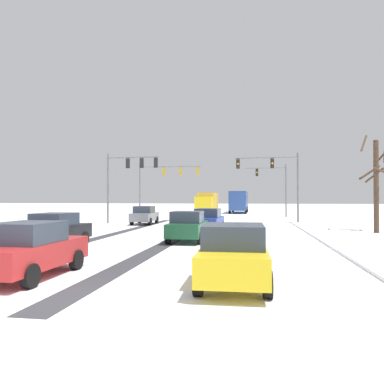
# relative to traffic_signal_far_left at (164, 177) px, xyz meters

# --- Properties ---
(ground_plane) EXTENTS (300.00, 300.00, 0.00)m
(ground_plane) POSITION_rel_traffic_signal_far_left_xyz_m (5.78, -35.15, -4.83)
(ground_plane) COLOR white
(wheel_track_left_lane) EXTENTS (0.80, 31.86, 0.01)m
(wheel_track_left_lane) POSITION_rel_traffic_signal_far_left_xyz_m (1.53, -20.66, -4.83)
(wheel_track_left_lane) COLOR #38383D
(wheel_track_left_lane) RESTS_ON ground
(wheel_track_right_lane) EXTENTS (0.85, 31.86, 0.01)m
(wheel_track_right_lane) POSITION_rel_traffic_signal_far_left_xyz_m (6.06, -20.66, -4.83)
(wheel_track_right_lane) COLOR #38383D
(wheel_track_right_lane) RESTS_ON ground
(sidewalk_kerb_right) EXTENTS (4.00, 31.86, 0.12)m
(sidewalk_kerb_right) POSITION_rel_traffic_signal_far_left_xyz_m (15.93, -22.11, -4.77)
(sidewalk_kerb_right) COLOR white
(sidewalk_kerb_right) RESTS_ON ground
(traffic_signal_far_left) EXTENTS (7.44, 0.73, 6.50)m
(traffic_signal_far_left) POSITION_rel_traffic_signal_far_left_xyz_m (0.00, 0.00, 0.00)
(traffic_signal_far_left) COLOR slate
(traffic_signal_far_left) RESTS_ON ground
(traffic_signal_near_left) EXTENTS (5.04, 0.54, 6.50)m
(traffic_signal_near_left) POSITION_rel_traffic_signal_far_left_xyz_m (-1.00, -10.28, -0.08)
(traffic_signal_near_left) COLOR slate
(traffic_signal_near_left) RESTS_ON ground
(traffic_signal_near_right) EXTENTS (5.84, 0.45, 6.50)m
(traffic_signal_near_right) POSITION_rel_traffic_signal_far_left_xyz_m (12.53, -8.15, -0.20)
(traffic_signal_near_right) COLOR slate
(traffic_signal_near_right) RESTS_ON ground
(traffic_signal_far_right) EXTENTS (5.15, 0.39, 6.50)m
(traffic_signal_far_right) POSITION_rel_traffic_signal_far_left_xyz_m (13.17, 3.85, -0.46)
(traffic_signal_far_right) COLOR slate
(traffic_signal_far_right) RESTS_ON ground
(car_grey_lead) EXTENTS (1.94, 4.15, 1.62)m
(car_grey_lead) POSITION_rel_traffic_signal_far_left_xyz_m (0.92, -11.32, -4.02)
(car_grey_lead) COLOR slate
(car_grey_lead) RESTS_ON ground
(car_blue_second) EXTENTS (1.98, 4.17, 1.62)m
(car_blue_second) POSITION_rel_traffic_signal_far_left_xyz_m (7.41, -17.98, -4.02)
(car_blue_second) COLOR #233899
(car_blue_second) RESTS_ON ground
(car_dark_green_third) EXTENTS (1.86, 4.11, 1.62)m
(car_dark_green_third) POSITION_rel_traffic_signal_far_left_xyz_m (6.95, -23.54, -4.02)
(car_dark_green_third) COLOR #194C2D
(car_dark_green_third) RESTS_ON ground
(car_black_fourth) EXTENTS (1.88, 4.12, 1.62)m
(car_black_fourth) POSITION_rel_traffic_signal_far_left_xyz_m (1.19, -26.86, -4.02)
(car_black_fourth) COLOR black
(car_black_fourth) RESTS_ON ground
(car_red_fifth) EXTENTS (1.85, 4.11, 1.62)m
(car_red_fifth) POSITION_rel_traffic_signal_far_left_xyz_m (3.93, -33.18, -4.02)
(car_red_fifth) COLOR red
(car_red_fifth) RESTS_ON ground
(car_yellow_cab_sixth) EXTENTS (1.90, 4.13, 1.62)m
(car_yellow_cab_sixth) POSITION_rel_traffic_signal_far_left_xyz_m (9.88, -33.18, -4.02)
(car_yellow_cab_sixth) COLOR yellow
(car_yellow_cab_sixth) RESTS_ON ground
(bus_oncoming) EXTENTS (2.82, 11.04, 3.38)m
(bus_oncoming) POSITION_rel_traffic_signal_far_left_xyz_m (8.34, 16.30, -2.84)
(bus_oncoming) COLOR #284793
(bus_oncoming) RESTS_ON ground
(box_truck_delivery) EXTENTS (2.39, 7.43, 3.02)m
(box_truck_delivery) POSITION_rel_traffic_signal_far_left_xyz_m (4.50, 5.44, -3.20)
(box_truck_delivery) COLOR yellow
(box_truck_delivery) RESTS_ON ground
(bare_tree_sidewalk_mid) EXTENTS (2.16, 1.83, 6.73)m
(bare_tree_sidewalk_mid) POSITION_rel_traffic_signal_far_left_xyz_m (18.60, -16.73, -1.36)
(bare_tree_sidewalk_mid) COLOR #4C3828
(bare_tree_sidewalk_mid) RESTS_ON ground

